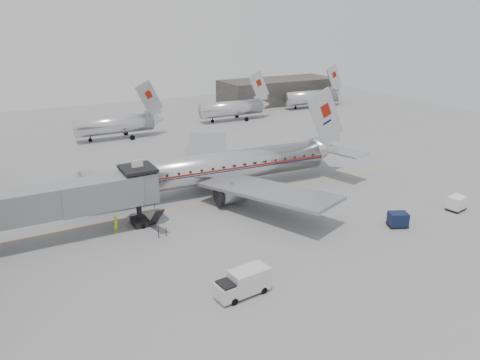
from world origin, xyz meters
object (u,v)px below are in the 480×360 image
object	(u,v)px
airliner	(216,168)
baggage_cart_white	(457,203)
service_van	(243,282)
ramp_worker	(116,224)
baggage_cart_navy	(398,219)

from	to	relation	value
airliner	baggage_cart_white	xyz separation A→B (m)	(21.52, -18.96, -2.21)
service_van	ramp_worker	bearing A→B (deg)	104.50
airliner	ramp_worker	xyz separation A→B (m)	(-14.44, -5.96, -2.21)
service_van	baggage_cart_white	size ratio (longest dim) A/B	1.97
baggage_cart_navy	ramp_worker	size ratio (longest dim) A/B	1.39
airliner	service_van	xyz separation A→B (m)	(-8.50, -22.38, -1.98)
baggage_cart_white	baggage_cart_navy	bearing A→B (deg)	169.55
service_van	airliner	bearing A→B (deg)	63.82
airliner	baggage_cart_white	size ratio (longest dim) A/B	16.42
baggage_cart_navy	airliner	bearing A→B (deg)	146.73
service_van	baggage_cart_navy	xyz separation A→B (m)	(20.70, 3.42, -0.28)
baggage_cart_white	ramp_worker	distance (m)	38.24
baggage_cart_white	airliner	bearing A→B (deg)	128.18
baggage_cart_navy	baggage_cart_white	distance (m)	9.32
airliner	baggage_cart_white	bearing A→B (deg)	-38.16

